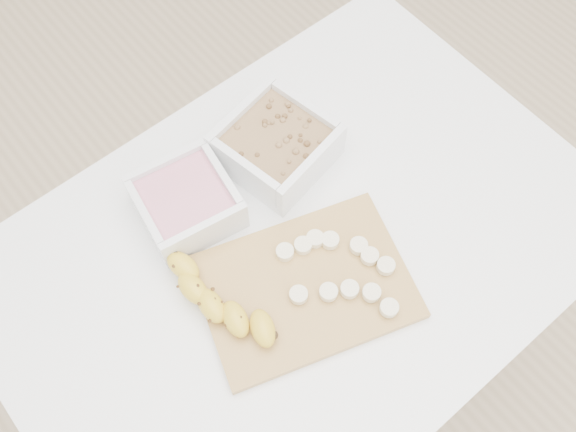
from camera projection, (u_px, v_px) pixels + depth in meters
ground at (295, 360)px, 1.72m from camera, size 3.50×3.50×0.00m
table at (299, 267)px, 1.14m from camera, size 1.00×0.70×0.75m
bowl_yogurt at (186, 202)px, 1.05m from camera, size 0.17×0.17×0.07m
bowl_granola at (276, 145)px, 1.09m from camera, size 0.20×0.20×0.08m
cutting_board at (305, 287)px, 1.01m from camera, size 0.38×0.32×0.01m
banana at (221, 302)px, 0.97m from camera, size 0.06×0.21×0.04m
banana_slices at (340, 268)px, 1.01m from camera, size 0.17×0.20×0.02m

